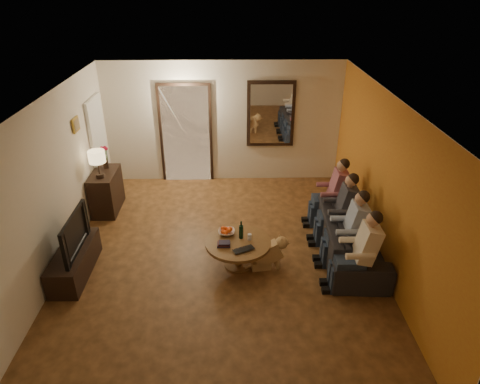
{
  "coord_description": "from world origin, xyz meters",
  "views": [
    {
      "loc": [
        0.18,
        -5.71,
        4.18
      ],
      "look_at": [
        0.3,
        0.3,
        1.05
      ],
      "focal_mm": 32.0,
      "sensor_mm": 36.0,
      "label": 1
    }
  ],
  "objects_px": {
    "dresser": "(106,191)",
    "laptop": "(245,251)",
    "table_lamp": "(98,164)",
    "tv_stand": "(75,262)",
    "person_a": "(361,255)",
    "person_c": "(342,212)",
    "sofa": "(350,236)",
    "coffee_table": "(238,253)",
    "wine_bottle": "(241,230)",
    "tv": "(68,233)",
    "person_b": "(351,232)",
    "person_d": "(334,195)",
    "dog": "(267,253)",
    "bowl": "(226,232)"
  },
  "relations": [
    {
      "from": "tv",
      "to": "dog",
      "type": "xyz_separation_m",
      "value": [
        2.96,
        0.08,
        -0.45
      ]
    },
    {
      "from": "dresser",
      "to": "dog",
      "type": "relative_size",
      "value": 1.58
    },
    {
      "from": "tv",
      "to": "person_c",
      "type": "height_order",
      "value": "person_c"
    },
    {
      "from": "tv",
      "to": "laptop",
      "type": "relative_size",
      "value": 3.16
    },
    {
      "from": "table_lamp",
      "to": "person_d",
      "type": "bearing_deg",
      "value": -5.63
    },
    {
      "from": "table_lamp",
      "to": "tv_stand",
      "type": "bearing_deg",
      "value": -90.0
    },
    {
      "from": "tv",
      "to": "coffee_table",
      "type": "xyz_separation_m",
      "value": [
        2.51,
        0.15,
        -0.5
      ]
    },
    {
      "from": "person_a",
      "to": "person_c",
      "type": "bearing_deg",
      "value": 90.0
    },
    {
      "from": "dresser",
      "to": "tv_stand",
      "type": "relative_size",
      "value": 0.69
    },
    {
      "from": "dresser",
      "to": "person_c",
      "type": "distance_m",
      "value": 4.43
    },
    {
      "from": "table_lamp",
      "to": "person_d",
      "type": "xyz_separation_m",
      "value": [
        4.25,
        -0.42,
        -0.46
      ]
    },
    {
      "from": "dresser",
      "to": "wine_bottle",
      "type": "relative_size",
      "value": 2.86
    },
    {
      "from": "dresser",
      "to": "person_a",
      "type": "xyz_separation_m",
      "value": [
        4.25,
        -2.44,
        0.21
      ]
    },
    {
      "from": "tv",
      "to": "person_b",
      "type": "relative_size",
      "value": 0.87
    },
    {
      "from": "person_b",
      "to": "dog",
      "type": "relative_size",
      "value": 2.14
    },
    {
      "from": "person_a",
      "to": "dog",
      "type": "relative_size",
      "value": 2.14
    },
    {
      "from": "table_lamp",
      "to": "bowl",
      "type": "bearing_deg",
      "value": -31.2
    },
    {
      "from": "sofa",
      "to": "person_c",
      "type": "height_order",
      "value": "person_c"
    },
    {
      "from": "coffee_table",
      "to": "wine_bottle",
      "type": "distance_m",
      "value": 0.4
    },
    {
      "from": "person_a",
      "to": "tv",
      "type": "bearing_deg",
      "value": 174.06
    },
    {
      "from": "person_a",
      "to": "laptop",
      "type": "distance_m",
      "value": 1.67
    },
    {
      "from": "person_b",
      "to": "bowl",
      "type": "bearing_deg",
      "value": 173.81
    },
    {
      "from": "tv_stand",
      "to": "person_d",
      "type": "height_order",
      "value": "person_d"
    },
    {
      "from": "dresser",
      "to": "tv_stand",
      "type": "xyz_separation_m",
      "value": [
        0.0,
        -2.0,
        -0.18
      ]
    },
    {
      "from": "tv",
      "to": "bowl",
      "type": "relative_size",
      "value": 4.01
    },
    {
      "from": "person_d",
      "to": "bowl",
      "type": "xyz_separation_m",
      "value": [
        -1.92,
        -0.99,
        -0.12
      ]
    },
    {
      "from": "person_b",
      "to": "coffee_table",
      "type": "relative_size",
      "value": 1.18
    },
    {
      "from": "table_lamp",
      "to": "person_c",
      "type": "relative_size",
      "value": 0.45
    },
    {
      "from": "sofa",
      "to": "coffee_table",
      "type": "bearing_deg",
      "value": 102.95
    },
    {
      "from": "tv_stand",
      "to": "tv",
      "type": "xyz_separation_m",
      "value": [
        0.0,
        0.0,
        0.51
      ]
    },
    {
      "from": "person_b",
      "to": "wine_bottle",
      "type": "bearing_deg",
      "value": 177.02
    },
    {
      "from": "person_d",
      "to": "coffee_table",
      "type": "bearing_deg",
      "value": -145.08
    },
    {
      "from": "dog",
      "to": "laptop",
      "type": "distance_m",
      "value": 0.45
    },
    {
      "from": "table_lamp",
      "to": "tv_stand",
      "type": "relative_size",
      "value": 0.42
    },
    {
      "from": "person_a",
      "to": "dog",
      "type": "xyz_separation_m",
      "value": [
        -1.28,
        0.52,
        -0.32
      ]
    },
    {
      "from": "person_d",
      "to": "table_lamp",
      "type": "bearing_deg",
      "value": 174.37
    },
    {
      "from": "person_b",
      "to": "coffee_table",
      "type": "distance_m",
      "value": 1.78
    },
    {
      "from": "table_lamp",
      "to": "coffee_table",
      "type": "bearing_deg",
      "value": -33.02
    },
    {
      "from": "person_b",
      "to": "tv_stand",
      "type": "bearing_deg",
      "value": -177.87
    },
    {
      "from": "dresser",
      "to": "laptop",
      "type": "height_order",
      "value": "dresser"
    },
    {
      "from": "tv_stand",
      "to": "person_c",
      "type": "height_order",
      "value": "person_c"
    },
    {
      "from": "person_c",
      "to": "laptop",
      "type": "xyz_separation_m",
      "value": [
        -1.64,
        -0.89,
        -0.14
      ]
    },
    {
      "from": "tv",
      "to": "dresser",
      "type": "bearing_deg",
      "value": 0.0
    },
    {
      "from": "tv_stand",
      "to": "person_a",
      "type": "bearing_deg",
      "value": -5.94
    },
    {
      "from": "table_lamp",
      "to": "person_b",
      "type": "height_order",
      "value": "table_lamp"
    },
    {
      "from": "sofa",
      "to": "laptop",
      "type": "xyz_separation_m",
      "value": [
        -1.74,
        -0.59,
        0.14
      ]
    },
    {
      "from": "wine_bottle",
      "to": "person_b",
      "type": "bearing_deg",
      "value": -2.98
    },
    {
      "from": "dresser",
      "to": "person_d",
      "type": "xyz_separation_m",
      "value": [
        4.25,
        -0.64,
        0.21
      ]
    },
    {
      "from": "person_b",
      "to": "dog",
      "type": "height_order",
      "value": "person_b"
    },
    {
      "from": "tv_stand",
      "to": "coffee_table",
      "type": "height_order",
      "value": "coffee_table"
    }
  ]
}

